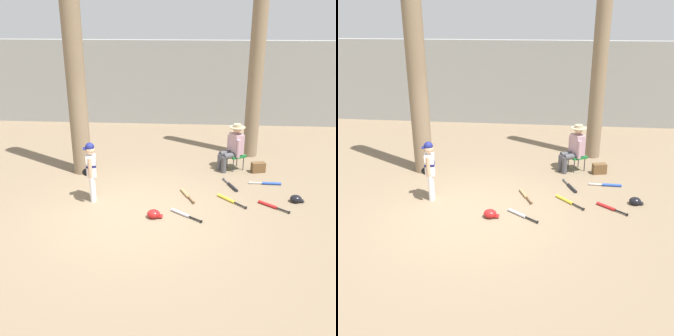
% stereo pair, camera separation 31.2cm
% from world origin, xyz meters
% --- Properties ---
extents(ground_plane, '(60.00, 60.00, 0.00)m').
position_xyz_m(ground_plane, '(0.00, 0.00, 0.00)').
color(ground_plane, '#7F6B51').
extents(concrete_back_wall, '(18.00, 0.36, 2.89)m').
position_xyz_m(concrete_back_wall, '(0.00, 7.16, 1.45)').
color(concrete_back_wall, gray).
rests_on(concrete_back_wall, ground).
extents(tree_near_player, '(0.74, 0.74, 6.40)m').
position_xyz_m(tree_near_player, '(-1.63, 2.27, 2.81)').
color(tree_near_player, '#7F6B51').
rests_on(tree_near_player, ground).
extents(tree_behind_spectator, '(0.52, 0.52, 6.02)m').
position_xyz_m(tree_behind_spectator, '(2.76, 3.84, 2.76)').
color(tree_behind_spectator, '#7F6B51').
rests_on(tree_behind_spectator, ground).
extents(young_ballplayer, '(0.41, 0.57, 1.31)m').
position_xyz_m(young_ballplayer, '(-0.99, 0.70, 0.74)').
color(young_ballplayer, white).
rests_on(young_ballplayer, ground).
extents(folding_stool, '(0.54, 0.54, 0.41)m').
position_xyz_m(folding_stool, '(2.25, 2.73, 0.36)').
color(folding_stool, '#196B2D').
rests_on(folding_stool, ground).
extents(seated_spectator, '(0.67, 0.56, 1.20)m').
position_xyz_m(seated_spectator, '(2.17, 2.68, 0.64)').
color(seated_spectator, '#47474C').
rests_on(seated_spectator, ground).
extents(handbag_beside_stool, '(0.37, 0.26, 0.26)m').
position_xyz_m(handbag_beside_stool, '(2.82, 2.54, 0.13)').
color(handbag_beside_stool, brown).
rests_on(handbag_beside_stool, ground).
extents(bat_red_barrel, '(0.60, 0.52, 0.07)m').
position_xyz_m(bat_red_barrel, '(2.81, 0.61, 0.03)').
color(bat_red_barrel, red).
rests_on(bat_red_barrel, ground).
extents(bat_black_composite, '(0.33, 0.70, 0.07)m').
position_xyz_m(bat_black_composite, '(2.08, 1.55, 0.03)').
color(bat_black_composite, black).
rests_on(bat_black_composite, ground).
extents(bat_aluminum_silver, '(0.65, 0.52, 0.07)m').
position_xyz_m(bat_aluminum_silver, '(0.99, 0.11, 0.03)').
color(bat_aluminum_silver, '#B7BCC6').
rests_on(bat_aluminum_silver, ground).
extents(bat_wood_tan, '(0.35, 0.70, 0.07)m').
position_xyz_m(bat_wood_tan, '(1.03, 1.04, 0.03)').
color(bat_wood_tan, tan).
rests_on(bat_wood_tan, ground).
extents(bat_yellow_trainer, '(0.60, 0.64, 0.07)m').
position_xyz_m(bat_yellow_trainer, '(1.95, 0.83, 0.03)').
color(bat_yellow_trainer, yellow).
rests_on(bat_yellow_trainer, ground).
extents(bat_blue_youth, '(0.74, 0.08, 0.07)m').
position_xyz_m(bat_blue_youth, '(2.98, 1.77, 0.03)').
color(bat_blue_youth, '#2347AD').
rests_on(bat_blue_youth, ground).
extents(batting_helmet_black, '(0.29, 0.23, 0.17)m').
position_xyz_m(batting_helmet_black, '(3.40, 0.88, 0.07)').
color(batting_helmet_black, black).
rests_on(batting_helmet_black, ground).
extents(batting_helmet_red, '(0.31, 0.24, 0.18)m').
position_xyz_m(batting_helmet_red, '(0.42, -0.02, 0.08)').
color(batting_helmet_red, '#A81919').
rests_on(batting_helmet_red, ground).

